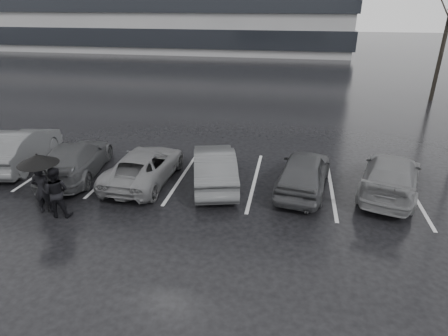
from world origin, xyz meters
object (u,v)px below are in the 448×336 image
(car_west_a, at_px, (214,166))
(car_west_b, at_px, (145,166))
(car_west_c, at_px, (76,159))
(car_east, at_px, (391,175))
(pedestrian_right, at_px, (56,192))
(pedestrian_left, at_px, (42,189))
(tree_north, at_px, (446,34))
(car_main, at_px, (304,172))
(car_west_d, at_px, (20,148))

(car_west_a, height_order, car_west_b, car_west_a)
(car_west_c, height_order, car_east, car_west_c)
(pedestrian_right, bearing_deg, car_west_c, -79.67)
(car_west_c, xyz_separation_m, pedestrian_left, (0.51, -2.75, 0.14))
(car_west_a, bearing_deg, tree_north, -142.92)
(car_main, distance_m, car_west_c, 8.61)
(car_main, bearing_deg, car_west_c, 11.13)
(car_east, bearing_deg, car_main, 22.40)
(car_east, distance_m, pedestrian_left, 11.59)
(car_east, bearing_deg, pedestrian_left, 33.43)
(car_main, xyz_separation_m, car_west_d, (-11.35, 0.14, 0.05))
(car_west_a, distance_m, pedestrian_left, 5.72)
(car_west_b, xyz_separation_m, pedestrian_right, (-1.73, -2.87, 0.22))
(car_west_d, bearing_deg, pedestrian_right, 128.15)
(car_west_d, bearing_deg, car_east, 170.48)
(pedestrian_right, bearing_deg, car_west_b, -130.98)
(car_main, height_order, car_west_d, car_west_d)
(car_west_b, distance_m, pedestrian_right, 3.36)
(pedestrian_right, bearing_deg, car_west_a, -154.36)
(car_west_d, bearing_deg, car_west_a, 167.77)
(car_east, xyz_separation_m, pedestrian_right, (-10.51, -3.57, 0.17))
(car_west_a, height_order, car_east, car_west_a)
(car_east, bearing_deg, car_west_b, 20.69)
(car_west_a, height_order, pedestrian_right, pedestrian_right)
(car_west_a, xyz_separation_m, pedestrian_right, (-4.33, -3.10, 0.14))
(car_main, xyz_separation_m, pedestrian_left, (-8.10, -3.12, 0.11))
(car_west_d, relative_size, tree_north, 0.53)
(car_main, bearing_deg, car_west_d, 7.98)
(car_main, xyz_separation_m, tree_north, (8.64, 14.88, 3.56))
(car_west_a, xyz_separation_m, tree_north, (11.85, 15.03, 3.56))
(car_west_d, height_order, car_east, car_west_d)
(car_west_c, relative_size, car_west_d, 1.01)
(car_west_a, distance_m, car_west_c, 5.40)
(car_west_b, xyz_separation_m, car_west_d, (-5.54, 0.51, 0.14))
(car_west_a, relative_size, car_west_b, 0.97)
(car_west_b, relative_size, pedestrian_left, 2.69)
(car_main, relative_size, car_east, 0.90)
(pedestrian_right, bearing_deg, pedestrian_left, -22.87)
(car_west_b, relative_size, car_east, 0.96)
(car_west_c, relative_size, pedestrian_left, 2.83)
(car_west_c, bearing_deg, car_east, 172.79)
(car_west_a, bearing_deg, car_west_c, -12.27)
(car_east, height_order, pedestrian_right, pedestrian_right)
(car_west_a, distance_m, car_west_b, 2.62)
(car_west_a, xyz_separation_m, car_east, (6.18, 0.47, -0.04))
(pedestrian_left, height_order, tree_north, tree_north)
(car_main, relative_size, pedestrian_right, 2.45)
(car_main, relative_size, car_west_b, 0.94)
(pedestrian_left, height_order, pedestrian_right, pedestrian_right)
(car_west_d, bearing_deg, car_west_c, 159.28)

